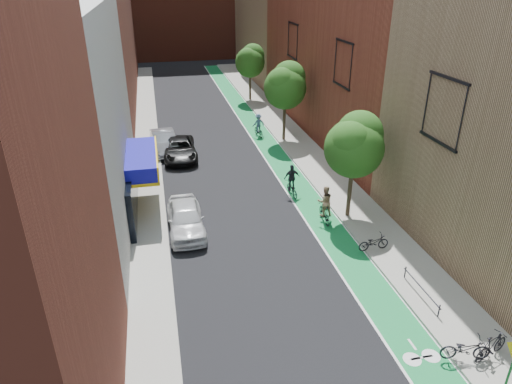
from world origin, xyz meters
TOP-DOWN VIEW (x-y plane):
  - ground at (0.00, 0.00)m, footprint 160.00×160.00m
  - bike_lane at (4.00, 26.00)m, footprint 2.00×68.00m
  - sidewalk_left at (-6.00, 26.00)m, footprint 2.00×68.00m
  - sidewalk_right at (6.50, 26.00)m, footprint 3.00×68.00m
  - building_left_white at (-11.00, 14.00)m, footprint 8.00×20.00m
  - building_right_mid_red at (12.00, 26.00)m, footprint 8.00×28.00m
  - building_right_far_tan at (12.00, 50.00)m, footprint 8.00×20.00m
  - tree_near at (5.65, 10.02)m, footprint 3.40×3.36m
  - tree_mid at (5.65, 24.02)m, footprint 3.55×3.53m
  - tree_far at (5.65, 38.02)m, footprint 3.30×3.25m
  - sign_pole at (5.38, -3.50)m, footprint 0.13×0.71m
  - parked_car_white at (-3.95, 10.47)m, footprint 1.99×4.89m
  - parked_car_black at (-3.48, 21.86)m, footprint 2.56×5.46m
  - parked_car_silver at (-4.60, 23.68)m, footprint 2.26×5.20m
  - cyclist_lane_near at (4.06, 9.87)m, footprint 0.94×1.88m
  - cyclist_lane_mid at (3.20, 13.61)m, footprint 1.06×1.81m
  - cyclist_lane_far at (3.75, 25.74)m, footprint 1.16×1.83m
  - parked_bike_near at (5.40, -1.49)m, footprint 1.97×1.06m
  - parked_bike_mid at (6.41, -1.62)m, footprint 1.85×1.02m
  - parked_bike_far at (5.40, 6.16)m, footprint 1.71×0.66m

SIDE VIEW (x-z plane):
  - ground at x=0.00m, z-range 0.00..0.00m
  - bike_lane at x=4.00m, z-range 0.00..0.01m
  - sidewalk_left at x=-6.00m, z-range 0.00..0.15m
  - sidewalk_right at x=6.50m, z-range 0.00..0.15m
  - parked_bike_far at x=5.40m, z-range 0.15..1.04m
  - parked_bike_near at x=5.40m, z-range 0.15..1.13m
  - parked_bike_mid at x=6.41m, z-range 0.15..1.22m
  - parked_car_black at x=-3.48m, z-range 0.00..1.51m
  - cyclist_lane_mid at x=3.20m, z-range -0.26..1.86m
  - parked_car_white at x=-3.95m, z-range 0.00..1.66m
  - parked_car_silver at x=-4.60m, z-range 0.00..1.66m
  - cyclist_lane_far at x=3.75m, z-range -0.12..1.88m
  - cyclist_lane_near at x=4.06m, z-range -0.17..2.04m
  - sign_pole at x=5.38m, z-range 0.34..3.34m
  - tree_far at x=5.65m, z-range 1.40..7.60m
  - tree_near at x=5.65m, z-range 1.45..7.87m
  - tree_mid at x=5.65m, z-range 1.52..8.26m
  - building_left_white at x=-11.00m, z-range 0.00..12.00m
  - building_right_far_tan at x=12.00m, z-range 0.00..18.00m
  - building_right_mid_red at x=12.00m, z-range 0.00..22.00m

